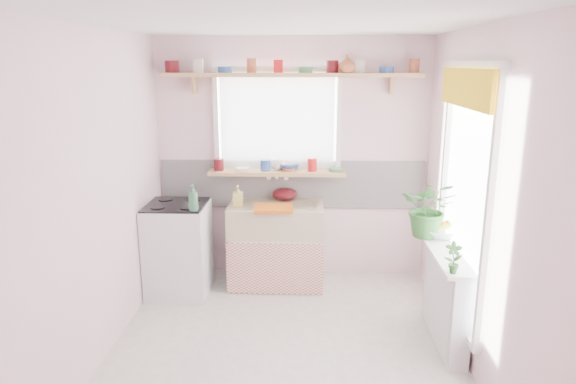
{
  "coord_description": "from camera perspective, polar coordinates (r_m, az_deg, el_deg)",
  "views": [
    {
      "loc": [
        0.18,
        -3.66,
        2.24
      ],
      "look_at": [
        0.0,
        0.55,
        1.17
      ],
      "focal_mm": 32.0,
      "sensor_mm": 36.0,
      "label": 1
    }
  ],
  "objects": [
    {
      "name": "sink_unit",
      "position": [
        5.28,
        -1.31,
        -5.8
      ],
      "size": [
        0.95,
        0.65,
        1.11
      ],
      "color": "white",
      "rests_on": "ground"
    },
    {
      "name": "shelf_crockery",
      "position": [
        5.13,
        0.17,
        13.72
      ],
      "size": [
        2.47,
        0.11,
        0.12
      ],
      "color": "#590F14",
      "rests_on": "pine_shelf"
    },
    {
      "name": "fruit_bowl",
      "position": [
        4.64,
        16.72,
        -4.3
      ],
      "size": [
        0.37,
        0.37,
        0.08
      ],
      "primitive_type": "imported",
      "rotation": [
        0.0,
        0.0,
        -0.15
      ],
      "color": "white",
      "rests_on": "radiator_ledge"
    },
    {
      "name": "windowsill",
      "position": [
        5.27,
        -1.22,
        2.16
      ],
      "size": [
        1.4,
        0.22,
        0.04
      ],
      "primitive_type": "cube",
      "color": "tan",
      "rests_on": "room"
    },
    {
      "name": "shelf_vase",
      "position": [
        5.08,
        6.57,
        13.98
      ],
      "size": [
        0.2,
        0.2,
        0.17
      ],
      "primitive_type": "imported",
      "rotation": [
        0.0,
        0.0,
        0.26
      ],
      "color": "#A65633",
      "rests_on": "pine_shelf"
    },
    {
      "name": "dish_tray",
      "position": [
        4.96,
        -1.62,
        -1.82
      ],
      "size": [
        0.38,
        0.29,
        0.04
      ],
      "primitive_type": "cube",
      "rotation": [
        0.0,
        0.0,
        0.05
      ],
      "color": "orange",
      "rests_on": "sink_unit"
    },
    {
      "name": "cooker",
      "position": [
        5.19,
        -12.06,
        -6.14
      ],
      "size": [
        0.58,
        0.58,
        0.93
      ],
      "color": "white",
      "rests_on": "ground"
    },
    {
      "name": "sill_bowl",
      "position": [
        5.31,
        0.06,
        2.85
      ],
      "size": [
        0.23,
        0.23,
        0.07
      ],
      "primitive_type": "imported",
      "rotation": [
        0.0,
        0.0,
        -0.08
      ],
      "color": "#304F9D",
      "rests_on": "windowsill"
    },
    {
      "name": "sill_crockery",
      "position": [
        5.25,
        -1.76,
        2.96
      ],
      "size": [
        1.35,
        0.11,
        0.12
      ],
      "color": "#590F14",
      "rests_on": "windowsill"
    },
    {
      "name": "pine_shelf",
      "position": [
        5.13,
        0.43,
        12.88
      ],
      "size": [
        2.52,
        0.24,
        0.04
      ],
      "primitive_type": "cube",
      "color": "tan",
      "rests_on": "room"
    },
    {
      "name": "herb_pot",
      "position": [
        3.85,
        17.91,
        -6.97
      ],
      "size": [
        0.12,
        0.08,
        0.24
      ],
      "primitive_type": "imported",
      "rotation": [
        0.0,
        0.0,
        0.0
      ],
      "color": "#326A2A",
      "rests_on": "radiator_ledge"
    },
    {
      "name": "fruit",
      "position": [
        4.63,
        16.82,
        -3.55
      ],
      "size": [
        0.2,
        0.14,
        0.1
      ],
      "color": "orange",
      "rests_on": "fruit_bowl"
    },
    {
      "name": "cooker_bottle",
      "position": [
        4.77,
        -10.5,
        -0.63
      ],
      "size": [
        0.11,
        0.11,
        0.25
      ],
      "primitive_type": "imported",
      "rotation": [
        0.0,
        0.0,
        -0.23
      ],
      "color": "#38714A",
      "rests_on": "cooker"
    },
    {
      "name": "sill_cup",
      "position": [
        5.31,
        -1.04,
        3.08
      ],
      "size": [
        0.15,
        0.15,
        0.11
      ],
      "primitive_type": "imported",
      "rotation": [
        0.0,
        0.0,
        -0.08
      ],
      "color": "white",
      "rests_on": "windowsill"
    },
    {
      "name": "jade_plant",
      "position": [
        4.55,
        15.44,
        -1.74
      ],
      "size": [
        0.56,
        0.52,
        0.51
      ],
      "primitive_type": "imported",
      "rotation": [
        0.0,
        0.0,
        -0.31
      ],
      "color": "#316E2C",
      "rests_on": "radiator_ledge"
    },
    {
      "name": "soap_bottle_sink",
      "position": [
        5.11,
        -5.58,
        -0.42
      ],
      "size": [
        0.1,
        0.1,
        0.21
      ],
      "primitive_type": "imported",
      "rotation": [
        0.0,
        0.0,
        0.03
      ],
      "color": "#CEC05B",
      "rests_on": "sink_unit"
    },
    {
      "name": "room",
      "position": [
        4.63,
        8.36,
        3.24
      ],
      "size": [
        3.2,
        3.2,
        3.2
      ],
      "color": "white",
      "rests_on": "ground"
    },
    {
      "name": "colander",
      "position": [
        5.33,
        -0.35,
        -0.22
      ],
      "size": [
        0.31,
        0.31,
        0.12
      ],
      "primitive_type": "ellipsoid",
      "rotation": [
        0.0,
        0.0,
        -0.18
      ],
      "color": "#4F0D14",
      "rests_on": "sink_unit"
    },
    {
      "name": "radiator_ledge",
      "position": [
        4.42,
        17.18,
        -11.09
      ],
      "size": [
        0.22,
        0.95,
        0.78
      ],
      "color": "white",
      "rests_on": "ground"
    }
  ]
}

